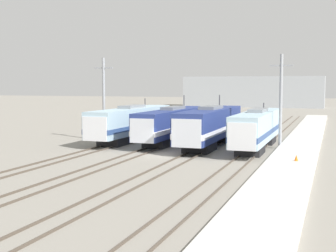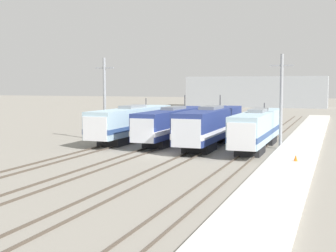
# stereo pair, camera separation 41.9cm
# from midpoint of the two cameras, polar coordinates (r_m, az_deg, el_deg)

# --- Properties ---
(ground_plane) EXTENTS (400.00, 400.00, 0.00)m
(ground_plane) POSITION_cam_midpoint_polar(r_m,az_deg,el_deg) (44.41, -0.87, -3.59)
(ground_plane) COLOR gray
(rail_pair_far_left) EXTENTS (1.51, 120.00, 0.15)m
(rail_pair_far_left) POSITION_cam_midpoint_polar(r_m,az_deg,el_deg) (47.60, -9.59, -2.99)
(rail_pair_far_left) COLOR #4C4238
(rail_pair_far_left) RESTS_ON ground_plane
(rail_pair_center_left) EXTENTS (1.51, 120.00, 0.15)m
(rail_pair_center_left) POSITION_cam_midpoint_polar(r_m,az_deg,el_deg) (45.35, -3.91, -3.33)
(rail_pair_center_left) COLOR #4C4238
(rail_pair_center_left) RESTS_ON ground_plane
(rail_pair_center_right) EXTENTS (1.51, 120.00, 0.15)m
(rail_pair_center_right) POSITION_cam_midpoint_polar(r_m,az_deg,el_deg) (43.58, 2.29, -3.66)
(rail_pair_center_right) COLOR #4C4238
(rail_pair_center_right) RESTS_ON ground_plane
(rail_pair_far_right) EXTENTS (1.51, 120.00, 0.15)m
(rail_pair_far_right) POSITION_cam_midpoint_polar(r_m,az_deg,el_deg) (42.36, 8.94, -3.98)
(rail_pair_far_right) COLOR #4C4238
(rail_pair_far_right) RESTS_ON ground_plane
(locomotive_far_left) EXTENTS (3.04, 18.76, 4.95)m
(locomotive_far_left) POSITION_cam_midpoint_polar(r_m,az_deg,el_deg) (55.93, -4.81, 0.43)
(locomotive_far_left) COLOR #232326
(locomotive_far_left) RESTS_ON ground_plane
(locomotive_center_left) EXTENTS (2.79, 19.06, 5.39)m
(locomotive_center_left) POSITION_cam_midpoint_polar(r_m,az_deg,el_deg) (54.22, 0.22, 0.25)
(locomotive_center_left) COLOR black
(locomotive_center_left) RESTS_ON ground_plane
(locomotive_center_right) EXTENTS (3.11, 18.05, 5.49)m
(locomotive_center_right) POSITION_cam_midpoint_polar(r_m,az_deg,el_deg) (50.58, 4.86, 0.02)
(locomotive_center_right) COLOR black
(locomotive_center_right) RESTS_ON ground_plane
(locomotive_far_right) EXTENTS (2.80, 18.25, 4.65)m
(locomotive_far_right) POSITION_cam_midpoint_polar(r_m,az_deg,el_deg) (49.37, 10.57, -0.28)
(locomotive_far_right) COLOR #232326
(locomotive_far_right) RESTS_ON ground_plane
(catenary_tower_left) EXTENTS (2.39, 0.33, 9.84)m
(catenary_tower_left) POSITION_cam_midpoint_polar(r_m,az_deg,el_deg) (55.99, -8.05, 3.41)
(catenary_tower_left) COLOR gray
(catenary_tower_left) RESTS_ON ground_plane
(catenary_tower_right) EXTENTS (2.39, 0.33, 9.84)m
(catenary_tower_right) POSITION_cam_midpoint_polar(r_m,az_deg,el_deg) (49.91, 13.36, 3.13)
(catenary_tower_right) COLOR gray
(catenary_tower_right) RESTS_ON ground_plane
(platform) EXTENTS (4.00, 120.00, 0.42)m
(platform) POSITION_cam_midpoint_polar(r_m,az_deg,el_deg) (41.78, 14.68, -4.02)
(platform) COLOR beige
(platform) RESTS_ON ground_plane
(traffic_cone) EXTENTS (0.31, 0.31, 0.52)m
(traffic_cone) POSITION_cam_midpoint_polar(r_m,az_deg,el_deg) (39.93, 15.08, -3.76)
(traffic_cone) COLOR orange
(traffic_cone) RESTS_ON platform
(depot_building) EXTENTS (41.18, 8.98, 9.12)m
(depot_building) POSITION_cam_midpoint_polar(r_m,az_deg,el_deg) (142.92, 10.20, 4.14)
(depot_building) COLOR #9EA3A8
(depot_building) RESTS_ON ground_plane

